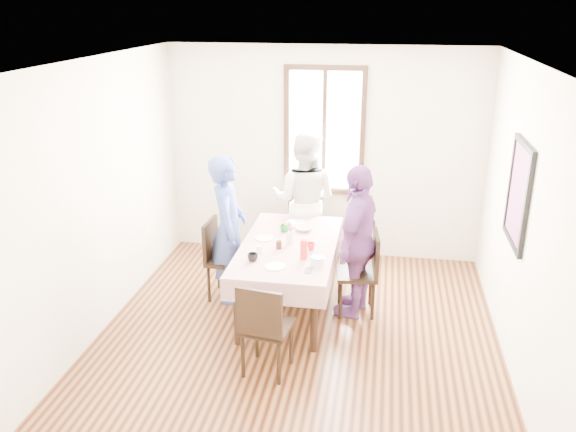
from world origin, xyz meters
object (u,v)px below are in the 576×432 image
object	(u,v)px
chair_left	(227,260)
chair_far	(304,231)
dining_table	(289,277)
chair_right	(357,273)
chair_near	(267,326)
person_left	(228,229)
person_far	(304,201)
person_right	(356,241)

from	to	relation	value
chair_left	chair_far	size ratio (longest dim) A/B	1.00
chair_far	dining_table	bearing A→B (deg)	83.46
chair_right	chair_near	size ratio (longest dim) A/B	1.00
person_left	chair_right	bearing A→B (deg)	-105.07
chair_left	chair_far	xyz separation A→B (m)	(0.73, 1.01, 0.00)
chair_left	chair_far	bearing A→B (deg)	147.04
person_far	chair_near	bearing A→B (deg)	95.86
chair_far	person_left	bearing A→B (deg)	48.49
chair_far	person_left	distance (m)	1.29
chair_near	person_far	bearing A→B (deg)	98.98
person_left	person_right	size ratio (longest dim) A/B	1.00
person_right	person_left	bearing A→B (deg)	-79.18
chair_right	person_far	distance (m)	1.38
chair_left	person_far	size ratio (longest dim) A/B	0.53
dining_table	chair_near	distance (m)	1.17
dining_table	person_far	size ratio (longest dim) A/B	0.98
dining_table	chair_right	size ratio (longest dim) A/B	1.87
chair_far	chair_near	size ratio (longest dim) A/B	1.00
chair_left	person_left	distance (m)	0.37
chair_near	person_left	world-z (taller)	person_left
person_left	person_far	xyz separation A→B (m)	(0.71, 0.99, 0.04)
person_left	chair_left	bearing A→B (deg)	79.18
chair_left	person_far	bearing A→B (deg)	146.46
chair_right	person_right	distance (m)	0.37
chair_left	chair_right	size ratio (longest dim) A/B	1.00
chair_far	chair_near	distance (m)	2.34
chair_far	chair_left	bearing A→B (deg)	47.76
person_left	person_far	distance (m)	1.22
chair_left	chair_right	distance (m)	1.46
chair_near	chair_left	bearing A→B (deg)	127.62
person_far	chair_far	bearing A→B (deg)	-84.14
person_far	dining_table	bearing A→B (deg)	95.86
chair_near	person_left	size ratio (longest dim) A/B	0.55
person_left	chair_near	bearing A→B (deg)	-162.83
chair_right	chair_far	bearing A→B (deg)	26.55
dining_table	person_left	bearing A→B (deg)	167.28
person_left	person_right	world-z (taller)	person_left
chair_near	dining_table	bearing A→B (deg)	98.98
chair_near	person_right	xyz separation A→B (m)	(0.71, 1.22, 0.37)
person_right	person_far	bearing A→B (deg)	-132.06
dining_table	chair_left	distance (m)	0.75
chair_left	person_left	xyz separation A→B (m)	(0.02, 0.00, 0.37)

